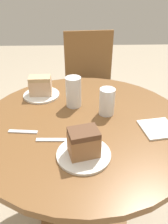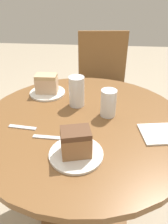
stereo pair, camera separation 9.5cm
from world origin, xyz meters
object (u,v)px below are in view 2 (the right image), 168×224
Objects in this scene: glass_water at (77,93)px; cake_slice_far at (47,84)px; glass_lemonade at (108,104)px; plate_near at (76,154)px; cake_slice_near at (76,142)px; chair at (102,89)px; plate_far at (48,93)px.

cake_slice_far is at bearing 148.10° from glass_water.
glass_lemonade is 0.84× the size of glass_water.
cake_slice_near reaches higher than plate_near.
chair reaches higher than cake_slice_near.
glass_water is at bearing 96.10° from cake_slice_near.
glass_lemonade is (0.11, 0.28, 0.05)m from plate_near.
plate_near is at bearing -112.28° from glass_lemonade.
glass_lemonade is at bearing 67.72° from plate_near.
cake_slice_far is (-0.21, 0.46, 0.05)m from plate_near.
glass_lemonade is (0.33, -0.19, 0.05)m from plate_far.
plate_near is 0.30m from glass_lemonade.
glass_water is (-0.04, 0.36, 0.01)m from cake_slice_near.
glass_water reaches higher than plate_far.
cake_slice_far reaches higher than plate_far.
cake_slice_far is at bearing -120.84° from chair.
chair is 0.83m from glass_water.
cake_slice_far is (-0.21, 0.46, -0.00)m from cake_slice_near.
plate_near is (-0.09, -1.10, 0.27)m from chair.
plate_far is 1.29× the size of glass_water.
chair reaches higher than plate_far.
chair is 1.15m from cake_slice_near.
cake_slice_near is 0.94× the size of glass_lemonade.
cake_slice_far is at bearing 114.53° from plate_near.
plate_far is 0.05m from cake_slice_far.
cake_slice_near is at bearing -65.47° from plate_far.
plate_near is at bearing 180.00° from cake_slice_near.
cake_slice_far is 0.20m from glass_water.
chair is 0.76m from plate_far.
plate_far is at bearing -26.57° from cake_slice_far.
plate_near is 0.51m from cake_slice_far.
glass_lemonade is (0.02, -0.82, 0.32)m from chair.
glass_water reaches higher than cake_slice_far.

